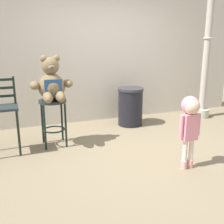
{
  "coord_description": "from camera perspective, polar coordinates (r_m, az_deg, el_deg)",
  "views": [
    {
      "loc": [
        -1.7,
        -3.4,
        1.66
      ],
      "look_at": [
        -0.37,
        0.15,
        0.63
      ],
      "focal_mm": 43.61,
      "sensor_mm": 36.0,
      "label": 1
    }
  ],
  "objects": [
    {
      "name": "teddy_bear",
      "position": [
        4.22,
        -12.52,
        5.75
      ],
      "size": [
        0.64,
        0.57,
        0.68
      ],
      "color": "brown",
      "rests_on": "bar_stool_with_teddy"
    },
    {
      "name": "bar_chair_empty",
      "position": [
        4.22,
        -21.6,
        0.08
      ],
      "size": [
        0.38,
        0.38,
        1.12
      ],
      "color": "#212A2C",
      "rests_on": "ground_plane"
    },
    {
      "name": "trash_bin",
      "position": [
        5.33,
        3.87,
        1.18
      ],
      "size": [
        0.5,
        0.5,
        0.74
      ],
      "color": "black",
      "rests_on": "ground_plane"
    },
    {
      "name": "ground_plane",
      "position": [
        4.15,
        5.55,
        -8.48
      ],
      "size": [
        24.0,
        24.0,
        0.0
      ],
      "primitive_type": "plane",
      "color": "#786A51"
    },
    {
      "name": "child_walking",
      "position": [
        3.57,
        16.08,
        -0.99
      ],
      "size": [
        0.31,
        0.24,
        0.97
      ],
      "rotation": [
        0.0,
        0.0,
        -0.27
      ],
      "color": "#DB9D95",
      "rests_on": "ground_plane"
    },
    {
      "name": "lamppost",
      "position": [
        6.06,
        19.01,
        9.47
      ],
      "size": [
        0.33,
        0.33,
        2.87
      ],
      "color": "#AAAD97",
      "rests_on": "ground_plane"
    },
    {
      "name": "bar_stool_with_teddy",
      "position": [
        4.35,
        -12.24,
        -0.1
      ],
      "size": [
        0.42,
        0.42,
        0.74
      ],
      "color": "#212A2C",
      "rests_on": "ground_plane"
    },
    {
      "name": "building_wall",
      "position": [
        5.66,
        -3.28,
        17.73
      ],
      "size": [
        6.45,
        0.3,
        3.82
      ],
      "primitive_type": "cube",
      "color": "beige",
      "rests_on": "ground_plane"
    }
  ]
}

